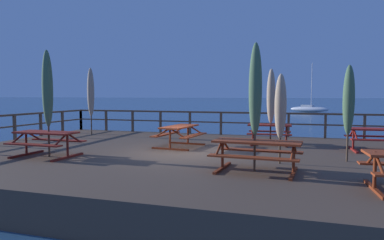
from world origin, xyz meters
The scene contains 15 objects.
ground_plane centered at (0.00, 0.00, 0.00)m, with size 600.00×600.00×0.00m, color navy.
wooden_deck centered at (0.00, 0.00, 0.43)m, with size 15.77×11.03×0.86m, color brown.
railing_waterside_far centered at (0.00, 5.36, 1.59)m, with size 15.57×0.10×1.09m.
picnic_table_back_left centered at (2.67, -2.33, 1.42)m, with size 2.18×1.52×0.78m.
picnic_table_front_right centered at (2.51, 2.67, 1.40)m, with size 1.70×1.51×0.78m.
picnic_table_mid_centre centered at (-3.72, -2.13, 1.41)m, with size 1.94×1.44×0.78m.
picnic_table_mid_left centered at (6.26, 2.08, 1.42)m, with size 2.27×1.56×0.78m.
picnic_table_mid_right centered at (-0.53, 1.00, 1.41)m, with size 1.58×2.00×0.78m.
patio_umbrella_short_back centered at (2.61, -2.29, 2.86)m, with size 0.32×0.32×3.15m.
patio_umbrella_tall_front centered at (2.55, 2.64, 2.68)m, with size 0.32×0.32×2.87m.
patio_umbrella_short_front centered at (-3.66, -2.09, 2.91)m, with size 0.32×0.32×3.24m.
patio_umbrella_tall_mid_right centered at (4.93, -0.20, 2.59)m, with size 0.32×0.32×2.72m.
patio_umbrella_tall_mid_left centered at (-5.70, 3.26, 2.85)m, with size 0.32×0.32×3.13m.
patio_umbrella_tall_back_right centered at (3.14, -1.10, 2.42)m, with size 0.32×0.32×2.46m.
sailboat_distant centered at (4.47, 48.26, 0.51)m, with size 6.23×3.42×7.72m.
Camera 1 is at (3.75, -11.00, 2.74)m, focal length 33.19 mm.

